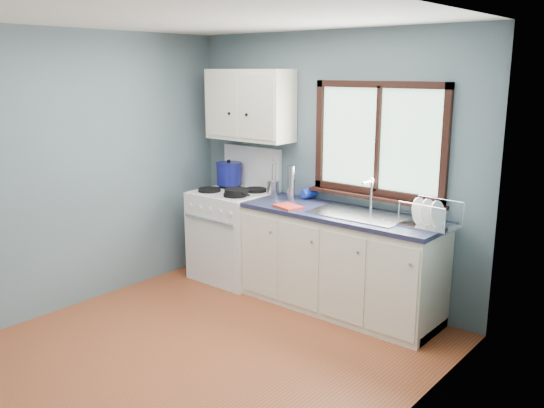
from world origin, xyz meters
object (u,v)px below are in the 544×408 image
Objects in this scene: base_cabinets at (340,266)px; utensil_crock at (273,187)px; sink at (359,222)px; skillet at (237,191)px; thermos at (291,183)px; dish_rack at (429,219)px; stockpot at (229,173)px; gas_range at (234,232)px.

utensil_crock is at bearing 170.77° from base_cabinets.
sink is (0.18, -0.00, 0.45)m from base_cabinets.
sink is 2.24× the size of skillet.
sink is at bearing -6.78° from thermos.
skillet is 1.14× the size of thermos.
dish_rack is (1.71, -0.11, -0.02)m from utensil_crock.
stockpot is (-0.37, 0.28, 0.10)m from skillet.
sink reaches higher than dish_rack.
skillet is 1.19× the size of stockpot.
sink is 1.89× the size of dish_rack.
skillet is (-1.29, -0.18, 0.12)m from sink.
gas_range is 0.62m from stockpot.
skillet is 0.55m from thermos.
utensil_crock is 1.72m from dish_rack.
utensil_crock reaches higher than base_cabinets.
dish_rack reaches higher than skillet.
base_cabinets is 1.09m from utensil_crock.
gas_range is at bearing -35.64° from stockpot.
gas_range is 0.90m from thermos.
stockpot is (-1.48, 0.11, 0.67)m from base_cabinets.
utensil_crock reaches higher than sink.
stockpot is 2.29m from dish_rack.
utensil_crock reaches higher than skillet.
sink is 0.86m from thermos.
base_cabinets is 0.48m from sink.
utensil_crock is (0.20, 0.32, 0.01)m from skillet.
base_cabinets is 5.62× the size of thermos.
utensil_crock is (0.57, 0.04, -0.08)m from stockpot.
base_cabinets is 2.20× the size of sink.
sink reaches higher than skillet.
skillet is at bearing -170.96° from base_cabinets.
sink is at bearing -0.13° from base_cabinets.
gas_range is 4.13× the size of thermos.
skillet is 0.48m from stockpot.
thermos is at bearing 46.24° from skillet.
gas_range reaches higher than dish_rack.
thermos is 0.74× the size of dish_rack.
base_cabinets is 5.84× the size of stockpot.
dish_rack is at bearing -1.65° from stockpot.
base_cabinets is 4.93× the size of skillet.
gas_range is 3.65× the size of utensil_crock.
base_cabinets is (1.31, 0.02, -0.08)m from gas_range.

